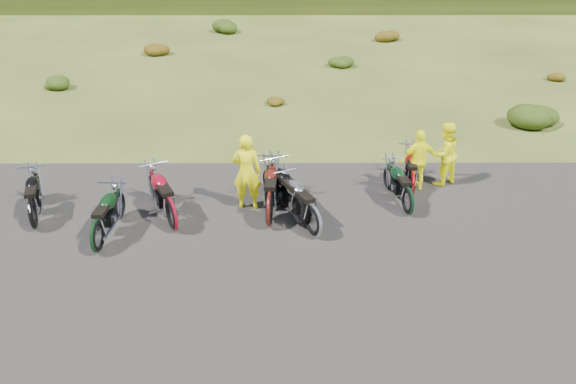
{
  "coord_description": "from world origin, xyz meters",
  "views": [
    {
      "loc": [
        0.04,
        -10.51,
        6.63
      ],
      "look_at": [
        0.09,
        0.42,
        0.95
      ],
      "focal_mm": 35.0,
      "sensor_mm": 36.0,
      "label": 1
    }
  ],
  "objects_px": {
    "motorcycle_0": "(36,228)",
    "person_middle": "(247,173)",
    "motorcycle_3": "(312,236)",
    "motorcycle_7": "(406,214)"
  },
  "relations": [
    {
      "from": "motorcycle_7",
      "to": "person_middle",
      "type": "relative_size",
      "value": 1.02
    },
    {
      "from": "motorcycle_3",
      "to": "motorcycle_7",
      "type": "bearing_deg",
      "value": -93.99
    },
    {
      "from": "motorcycle_3",
      "to": "motorcycle_0",
      "type": "bearing_deg",
      "value": 59.38
    },
    {
      "from": "person_middle",
      "to": "motorcycle_0",
      "type": "bearing_deg",
      "value": 15.04
    },
    {
      "from": "motorcycle_3",
      "to": "motorcycle_7",
      "type": "distance_m",
      "value": 2.48
    },
    {
      "from": "motorcycle_0",
      "to": "motorcycle_3",
      "type": "bearing_deg",
      "value": -110.35
    },
    {
      "from": "motorcycle_3",
      "to": "motorcycle_7",
      "type": "xyz_separation_m",
      "value": [
        2.28,
        0.98,
        0.0
      ]
    },
    {
      "from": "person_middle",
      "to": "motorcycle_3",
      "type": "bearing_deg",
      "value": 142.98
    },
    {
      "from": "motorcycle_0",
      "to": "person_middle",
      "type": "bearing_deg",
      "value": -95.83
    },
    {
      "from": "motorcycle_0",
      "to": "motorcycle_7",
      "type": "relative_size",
      "value": 1.04
    }
  ]
}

